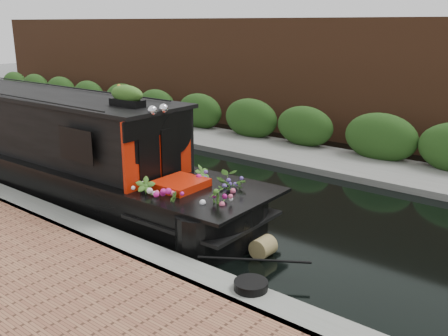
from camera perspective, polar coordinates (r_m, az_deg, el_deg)
The scene contains 8 objects.
ground at distance 11.82m, azimuth -3.07°, elevation -2.71°, with size 80.00×80.00×0.00m, color black.
near_bank_coping at distance 9.81m, azimuth -16.25°, elevation -7.47°, with size 40.00×0.60×0.50m, color gray.
far_bank_path at distance 15.05m, azimuth 7.73°, elevation 1.35°, with size 40.00×2.40×0.34m, color slate.
far_hedge at distance 15.80m, azimuth 9.46°, elevation 2.00°, with size 40.00×1.10×2.80m, color #224517.
far_brick_wall at distance 17.61m, azimuth 12.89°, elevation 3.28°, with size 40.00×1.00×8.00m, color brown.
narrowboat at distance 13.16m, azimuth -20.12°, elevation 2.18°, with size 12.40×2.55×2.89m.
rope_fender at distance 8.60m, azimuth 4.51°, elevation -9.01°, with size 0.35×0.35×0.37m, color olive.
coiled_mooring_rope at distance 7.18m, azimuth 3.09°, elevation -13.23°, with size 0.48×0.48×0.12m, color black.
Camera 1 is at (7.55, -8.24, 3.85)m, focal length 40.00 mm.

